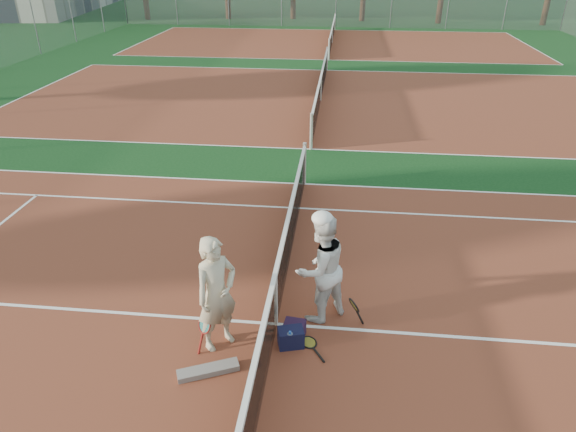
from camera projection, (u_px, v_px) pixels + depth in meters
The scene contains 17 objects.
ground at pixel (276, 324), 8.21m from camera, with size 130.00×130.00×0.00m, color #0E3413.
court_main at pixel (276, 324), 8.21m from camera, with size 23.77×10.97×0.01m, color brown.
court_far_a at pixel (321, 100), 20.07m from camera, with size 23.77×10.97×0.01m, color brown.
court_far_b at pixel (332, 43), 31.94m from camera, with size 23.77×10.97×0.01m, color brown.
net_main at pixel (276, 298), 7.97m from camera, with size 0.10×10.98×1.02m, color black, non-canonical shape.
net_far_a at pixel (321, 87), 19.83m from camera, with size 0.10×10.98×1.02m, color black, non-canonical shape.
net_far_b at pixel (332, 34), 31.70m from camera, with size 0.10×10.98×1.02m, color black, non-canonical shape.
fence_back at pixel (336, 5), 37.39m from camera, with size 32.00×0.06×3.00m, color slate, non-canonical shape.
player_a at pixel (217, 294), 7.40m from camera, with size 0.67×0.44×1.84m, color beige.
player_b at pixel (321, 268), 7.98m from camera, with size 0.90×0.70×1.84m, color silver.
racket_red at pixel (205, 333), 7.59m from camera, with size 0.24×0.27×0.57m, color maroon, non-canonical shape.
racket_black_held at pixel (353, 313), 8.01m from camera, with size 0.28×0.27×0.56m, color black, non-canonical shape.
racket_spare at pixel (309, 342), 7.81m from camera, with size 0.60×0.27×0.03m, color black, non-canonical shape.
sports_bag_navy at pixel (291, 338), 7.71m from camera, with size 0.38×0.26×0.30m, color black.
sports_bag_purple at pixel (295, 329), 7.92m from camera, with size 0.32×0.22×0.26m, color black.
net_cover_canvas at pixel (208, 370), 7.26m from camera, with size 0.87×0.20×0.09m, color slate.
water_bottle at pixel (290, 341), 7.63m from camera, with size 0.09×0.09×0.30m, color silver.
Camera 1 is at (0.89, -6.39, 5.37)m, focal length 32.00 mm.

